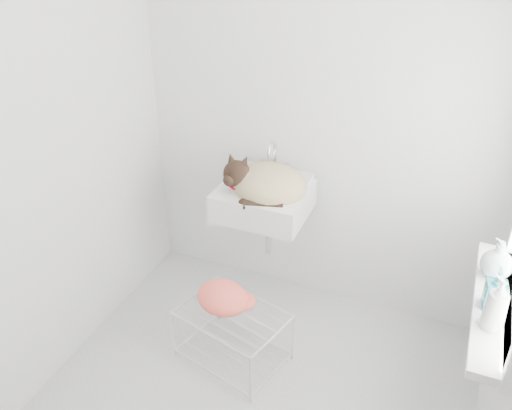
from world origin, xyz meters
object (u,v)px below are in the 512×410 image
at_px(bottle_a, 490,327).
at_px(bottle_c, 493,275).
at_px(sink, 264,188).
at_px(bottle_b, 491,306).
at_px(cat, 265,184).
at_px(wire_rack, 233,337).

xyz_separation_m(bottle_a, bottle_c, (0.00, 0.36, 0.00)).
bearing_deg(sink, bottle_c, -15.84).
bearing_deg(sink, bottle_b, -24.83).
bearing_deg(bottle_b, bottle_c, 90.00).
height_order(sink, cat, cat).
bearing_deg(bottle_c, wire_rack, -172.69).
bearing_deg(bottle_a, cat, 150.71).
height_order(sink, bottle_a, sink).
bearing_deg(bottle_c, bottle_b, -90.00).
bearing_deg(bottle_a, bottle_c, 90.00).
height_order(bottle_a, bottle_c, bottle_a).
bearing_deg(bottle_a, sink, 150.33).
xyz_separation_m(sink, wire_rack, (0.02, -0.51, -0.70)).
relative_size(bottle_a, bottle_c, 1.09).
bearing_deg(bottle_c, cat, 164.77).
bearing_deg(cat, wire_rack, -90.17).
distance_m(bottle_a, bottle_b, 0.13).
distance_m(sink, bottle_a, 1.44).
bearing_deg(bottle_a, wire_rack, 170.75).
distance_m(wire_rack, bottle_b, 1.42).
distance_m(bottle_b, bottle_c, 0.22).
distance_m(sink, wire_rack, 0.87).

